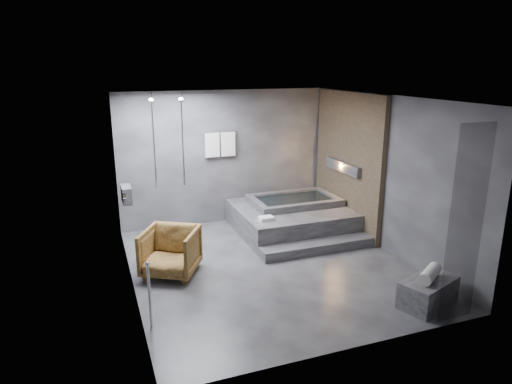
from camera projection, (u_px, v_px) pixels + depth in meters
name	position (u px, v px, depth m)	size (l,w,h in m)	color
room	(287.00, 162.00, 7.63)	(5.00, 5.04, 2.82)	#28282A
tub_deck	(291.00, 219.00, 9.34)	(2.20, 2.00, 0.50)	#2D2D2F
tub_step	(318.00, 247.00, 8.32)	(2.20, 0.36, 0.18)	#2D2D2F
concrete_bench	(428.00, 292.00, 6.45)	(0.87, 0.48, 0.39)	#333335
driftwood_chair	(170.00, 252.00, 7.36)	(0.83, 0.85, 0.77)	#452D11
rolled_towel	(430.00, 274.00, 6.36)	(0.18, 0.18, 0.50)	silver
deck_towel	(266.00, 218.00, 8.48)	(0.26, 0.19, 0.07)	silver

